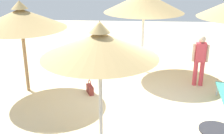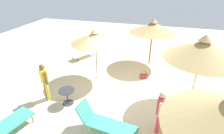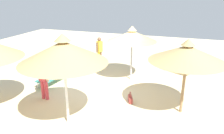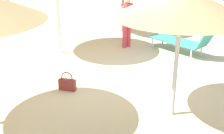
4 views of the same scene
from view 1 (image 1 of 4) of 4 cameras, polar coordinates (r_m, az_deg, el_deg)
name	(u,v)px [view 1 (image 1 of 4)]	position (r m, az deg, el deg)	size (l,w,h in m)	color
ground	(135,114)	(7.18, 4.69, -9.47)	(24.00, 24.00, 0.10)	beige
parasol_umbrella_edge	(100,45)	(5.26, -2.48, 4.52)	(2.23, 2.23, 2.52)	#B2B2B7
parasol_umbrella_far_left	(21,18)	(8.07, -17.88, 9.29)	(2.45, 2.45, 2.58)	olive
parasol_umbrella_back	(144,2)	(9.32, 6.46, 12.86)	(2.59, 2.59, 2.86)	white
person_standing_near_right	(200,58)	(8.75, 17.31, 1.77)	(0.47, 0.25, 1.54)	#D83F4C
handbag	(90,89)	(8.09, -4.46, -4.39)	(0.26, 0.39, 0.42)	maroon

